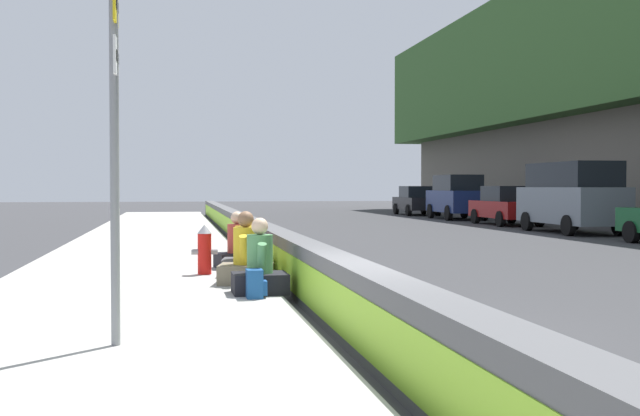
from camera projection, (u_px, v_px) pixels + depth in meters
name	position (u px, v px, depth m)	size (l,w,h in m)	color
ground_plane	(354.00, 339.00, 8.67)	(160.00, 160.00, 0.00)	#353538
sidewalk_strip	(107.00, 341.00, 8.19)	(80.00, 4.40, 0.14)	#A8A59E
jersey_barrier	(354.00, 301.00, 8.66)	(76.00, 0.45, 0.85)	#545456
route_sign_post	(115.00, 133.00, 7.59)	(0.44, 0.09, 3.60)	gray
fire_hydrant	(205.00, 249.00, 13.81)	(0.26, 0.46, 0.88)	red
seated_person_foreground	(260.00, 270.00, 11.34)	(0.70, 0.80, 1.10)	black
seated_person_middle	(246.00, 261.00, 12.46)	(0.86, 0.96, 1.16)	#706651
seated_person_rear	(246.00, 256.00, 13.57)	(0.80, 0.89, 1.11)	#424247
seated_person_far	(237.00, 250.00, 14.88)	(0.79, 0.88, 1.07)	black
backpack	(255.00, 284.00, 10.87)	(0.32, 0.28, 0.40)	navy
parked_car_fourth	(571.00, 196.00, 28.35)	(5.13, 2.16, 2.56)	slate
parked_car_midline	(507.00, 205.00, 34.28)	(4.52, 1.99, 1.71)	maroon
parked_car_far	(457.00, 196.00, 40.25)	(4.87, 2.21, 2.28)	navy
parked_car_farther	(417.00, 200.00, 46.18)	(4.55, 2.05, 1.71)	black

